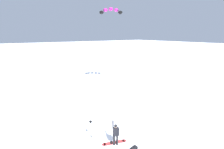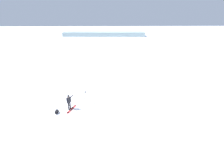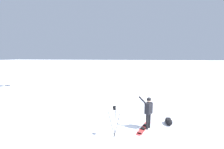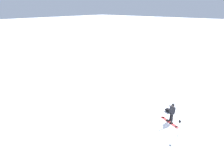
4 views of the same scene
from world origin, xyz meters
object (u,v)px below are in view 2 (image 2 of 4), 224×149
(snowboard, at_px, (72,109))
(gear_bag_large, at_px, (57,112))
(camera_tripod, at_px, (85,95))
(snowboarder, at_px, (69,101))

(snowboard, height_order, gear_bag_large, gear_bag_large)
(snowboard, distance_m, camera_tripod, 2.07)
(gear_bag_large, bearing_deg, camera_tripod, -146.03)
(snowboard, bearing_deg, camera_tripod, -139.86)
(snowboarder, distance_m, gear_bag_large, 1.58)
(snowboarder, relative_size, snowboard, 0.99)
(snowboard, bearing_deg, gear_bag_large, 26.57)
(gear_bag_large, bearing_deg, snowboard, -153.43)
(gear_bag_large, relative_size, camera_tripod, 0.46)
(gear_bag_large, distance_m, camera_tripod, 3.40)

